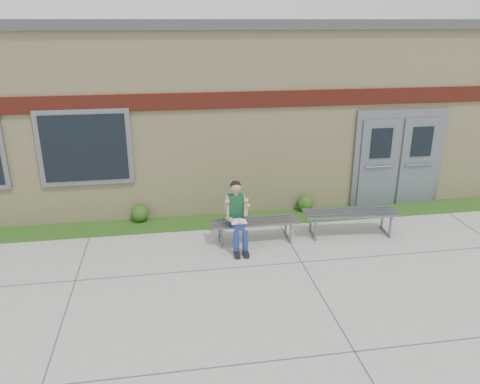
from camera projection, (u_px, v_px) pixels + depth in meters
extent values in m
plane|color=#9E9E99|center=(253.00, 281.00, 7.97)|extent=(80.00, 80.00, 0.00)
cube|color=#254913|center=(231.00, 220.00, 10.37)|extent=(16.00, 0.80, 0.02)
cube|color=beige|center=(213.00, 105.00, 12.83)|extent=(16.00, 6.00, 4.00)
cube|color=#3F3F42|center=(211.00, 24.00, 12.11)|extent=(16.20, 6.20, 0.20)
cube|color=maroon|center=(228.00, 100.00, 9.82)|extent=(16.00, 0.06, 0.35)
cube|color=slate|center=(85.00, 148.00, 9.67)|extent=(1.90, 0.08, 1.60)
cube|color=black|center=(85.00, 148.00, 9.63)|extent=(1.70, 0.04, 1.40)
cube|color=slate|center=(398.00, 158.00, 10.92)|extent=(2.20, 0.08, 2.30)
cube|color=#566067|center=(378.00, 164.00, 10.83)|extent=(0.92, 0.06, 2.10)
cube|color=#566067|center=(418.00, 162.00, 10.98)|extent=(0.92, 0.06, 2.10)
cube|color=slate|center=(255.00, 221.00, 9.26)|extent=(1.72, 0.48, 0.03)
cube|color=slate|center=(220.00, 235.00, 9.24)|extent=(0.04, 0.48, 0.39)
cube|color=slate|center=(288.00, 230.00, 9.45)|extent=(0.04, 0.48, 0.39)
cube|color=slate|center=(351.00, 213.00, 9.55)|extent=(1.97, 0.68, 0.04)
cube|color=slate|center=(314.00, 227.00, 9.52)|extent=(0.09, 0.54, 0.44)
cube|color=slate|center=(385.00, 222.00, 9.76)|extent=(0.09, 0.54, 0.44)
cube|color=navy|center=(236.00, 219.00, 9.13)|extent=(0.33, 0.23, 0.15)
cube|color=#103C28|center=(236.00, 206.00, 9.01)|extent=(0.31, 0.19, 0.44)
sphere|color=tan|center=(236.00, 187.00, 8.87)|extent=(0.20, 0.20, 0.20)
sphere|color=black|center=(236.00, 186.00, 8.88)|extent=(0.21, 0.21, 0.21)
cylinder|color=navy|center=(233.00, 224.00, 8.88)|extent=(0.15, 0.40, 0.14)
cylinder|color=navy|center=(242.00, 223.00, 8.90)|extent=(0.15, 0.40, 0.14)
cylinder|color=navy|center=(236.00, 244.00, 8.77)|extent=(0.11, 0.11, 0.48)
cylinder|color=navy|center=(245.00, 243.00, 8.80)|extent=(0.11, 0.11, 0.48)
cube|color=black|center=(237.00, 254.00, 8.78)|extent=(0.10, 0.25, 0.10)
cube|color=black|center=(246.00, 254.00, 8.80)|extent=(0.10, 0.25, 0.10)
cylinder|color=tan|center=(227.00, 205.00, 8.90)|extent=(0.09, 0.21, 0.25)
cylinder|color=tan|center=(246.00, 203.00, 8.96)|extent=(0.09, 0.21, 0.25)
cube|color=white|center=(239.00, 221.00, 8.75)|extent=(0.30, 0.21, 0.01)
cube|color=#E25574|center=(239.00, 222.00, 8.76)|extent=(0.30, 0.22, 0.01)
sphere|color=#7CC434|center=(248.00, 205.00, 8.84)|extent=(0.08, 0.08, 0.08)
sphere|color=#254913|center=(140.00, 213.00, 10.23)|extent=(0.38, 0.38, 0.38)
sphere|color=#254913|center=(305.00, 203.00, 10.80)|extent=(0.37, 0.37, 0.37)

